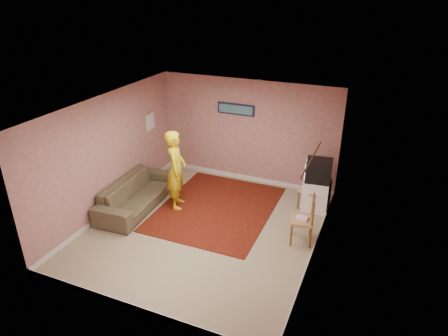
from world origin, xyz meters
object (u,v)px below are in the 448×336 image
at_px(crt_tv, 319,170).
at_px(person, 176,170).
at_px(sofa, 136,194).
at_px(chair_b, 303,215).
at_px(tv_cabinet, 316,195).
at_px(chair_a, 311,186).

xyz_separation_m(crt_tv, person, (-2.91, -1.09, -0.05)).
bearing_deg(sofa, chair_b, -91.61).
xyz_separation_m(tv_cabinet, chair_a, (-0.13, -0.04, 0.22)).
relative_size(chair_a, sofa, 0.23).
xyz_separation_m(tv_cabinet, crt_tv, (-0.01, -0.00, 0.59)).
distance_m(tv_cabinet, sofa, 4.03).
distance_m(chair_a, person, 2.99).
xyz_separation_m(tv_cabinet, sofa, (-3.75, -1.48, -0.03)).
xyz_separation_m(chair_b, sofa, (-3.73, -0.12, -0.28)).
relative_size(tv_cabinet, chair_b, 1.32).
distance_m(chair_a, chair_b, 1.32).
distance_m(chair_a, sofa, 3.90).
distance_m(crt_tv, person, 3.11).
bearing_deg(chair_b, person, -106.70).
distance_m(crt_tv, chair_b, 1.41).
bearing_deg(tv_cabinet, chair_b, -90.76).
height_order(chair_a, person, person).
bearing_deg(crt_tv, chair_b, -96.66).
bearing_deg(tv_cabinet, person, -159.42).
height_order(chair_a, sofa, chair_a).
bearing_deg(person, sofa, 92.72).
height_order(tv_cabinet, crt_tv, crt_tv).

